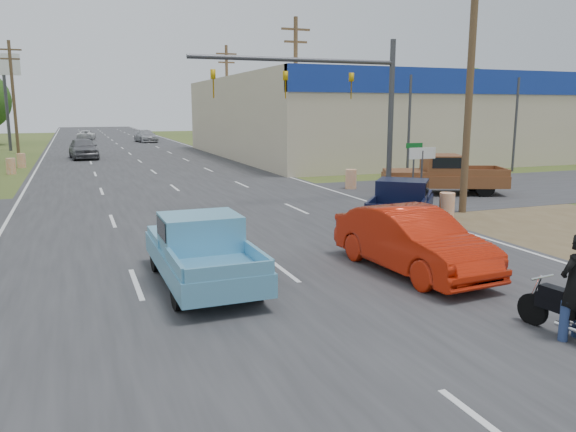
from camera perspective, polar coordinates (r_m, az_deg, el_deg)
name	(u,v)px	position (r m, az deg, el deg)	size (l,w,h in m)	color
main_road	(140,161)	(45.41, -14.83, 5.39)	(15.00, 180.00, 0.02)	#2D2D30
cross_road	(199,206)	(23.81, -9.04, 0.96)	(120.00, 10.00, 0.02)	#2D2D30
dirt_verge	(551,224)	(22.11, 25.13, -0.71)	(8.00, 18.00, 0.01)	brown
big_box_store	(478,116)	(58.03, 18.71, 9.56)	(50.00, 28.10, 6.60)	#B7A88C
utility_pole_1	(470,74)	(22.98, 18.04, 13.52)	(2.00, 0.28, 10.00)	#4C3823
utility_pole_2	(296,89)	(38.72, 0.77, 12.73)	(2.00, 0.28, 10.00)	#4C3823
utility_pole_3	(227,95)	(55.84, -6.20, 12.09)	(2.00, 0.28, 10.00)	#4C3823
utility_pole_6	(13,94)	(57.19, -26.13, 11.04)	(2.00, 0.28, 10.00)	#4C3823
tree_3	(471,95)	(95.90, 18.07, 11.61)	(8.40, 8.40, 10.40)	#422D19
tree_5	(271,99)	(105.86, -1.73, 11.84)	(7.98, 7.98, 9.88)	#422D19
barrel_0	(447,206)	(21.53, 15.83, 0.97)	(0.56, 0.56, 1.00)	orange
barrel_1	(351,179)	(28.89, 6.41, 3.74)	(0.56, 0.56, 1.00)	orange
barrel_2	(11,166)	(39.32, -26.32, 4.56)	(0.56, 0.56, 1.00)	orange
barrel_3	(21,161)	(43.26, -25.46, 5.10)	(0.56, 0.56, 1.00)	orange
pole_sign_left_far	(4,75)	(61.33, -26.91, 12.63)	(3.00, 0.35, 9.20)	#3F3F44
lane_sign	(422,163)	(23.08, 13.46, 5.23)	(1.20, 0.08, 2.52)	#3F3F44
street_name_sign	(413,166)	(24.68, 12.63, 4.93)	(0.80, 0.08, 2.61)	#3F3F44
signal_mast	(337,90)	(24.40, 4.96, 12.60)	(9.12, 0.40, 7.00)	#3F3F44
red_convertible	(412,241)	(14.29, 12.49, -2.52)	(1.69, 4.85, 1.60)	#B81D08
motorcycle	(574,317)	(11.21, 27.05, -9.10)	(0.65, 1.97, 1.00)	black
rider	(574,290)	(11.09, 27.09, -6.72)	(0.67, 0.44, 1.84)	black
blue_pickup	(201,249)	(13.25, -8.88, -3.30)	(1.96, 4.99, 1.65)	black
navy_pickup	(402,202)	(20.31, 11.51, 1.45)	(4.45, 4.86, 1.59)	black
brown_pickup	(441,174)	(27.94, 15.26, 4.11)	(6.08, 4.16, 1.88)	black
distant_car_grey	(83,148)	(49.01, -20.09, 6.47)	(2.03, 5.06, 1.72)	slate
distant_car_silver	(146,136)	(71.34, -14.24, 7.86)	(2.05, 5.04, 1.46)	#A09FA4
distant_car_white	(86,135)	(79.11, -19.82, 7.73)	(2.03, 4.41, 1.23)	silver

